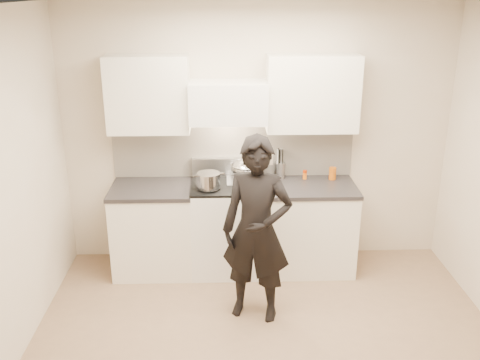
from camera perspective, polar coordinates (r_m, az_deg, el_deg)
name	(u,v)px	position (r m, az deg, el deg)	size (l,w,h in m)	color
ground_plane	(268,352)	(4.60, 3.05, -17.84)	(4.00, 4.00, 0.00)	#886A4E
room_shell	(261,152)	(4.18, 2.24, 3.00)	(4.04, 3.54, 2.70)	#C3B297
stove	(229,226)	(5.56, -1.16, -4.94)	(0.76, 0.65, 0.96)	white
counter_right	(309,226)	(5.64, 7.34, -4.92)	(0.92, 0.67, 0.92)	silver
counter_left	(154,228)	(5.62, -9.17, -5.11)	(0.82, 0.67, 0.92)	silver
wok	(248,168)	(5.48, 0.87, 1.27)	(0.37, 0.45, 0.30)	#ACADB0
stock_pot	(208,180)	(5.22, -3.38, -0.05)	(0.32, 0.28, 0.15)	#ACADB0
utensil_crock	(280,169)	(5.62, 4.24, 1.21)	(0.12, 0.12, 0.31)	#B0B0B2
spice_jar	(305,175)	(5.61, 6.93, 0.58)	(0.04, 0.04, 0.10)	orange
oil_glass	(332,173)	(5.64, 9.84, 0.70)	(0.07, 0.07, 0.13)	#C1570C
person	(257,230)	(4.63, 1.80, -5.40)	(0.61, 0.40, 1.67)	black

